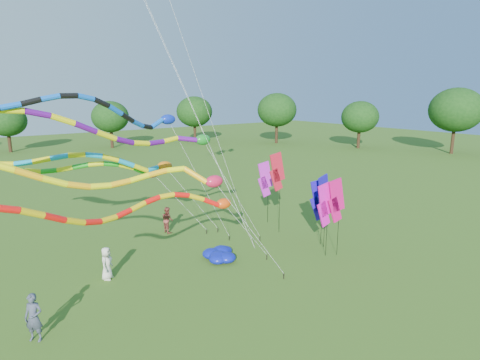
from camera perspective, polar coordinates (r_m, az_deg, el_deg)
ground at (r=18.81m, az=3.88°, el=-15.95°), size 160.00×160.00×0.00m
tree_ring at (r=22.03m, az=12.93°, el=2.63°), size 115.48×121.06×9.66m
tube_kite_red at (r=16.56m, az=-12.39°, el=-3.72°), size 12.91×2.42×6.38m
tube_kite_orange at (r=15.42m, az=-17.74°, el=0.59°), size 14.28×2.01×7.79m
tube_kite_purple at (r=18.35m, az=-17.78°, el=6.49°), size 16.41×1.50×9.05m
tube_kite_blue at (r=18.12m, az=-18.50°, el=8.99°), size 13.36×2.74×9.46m
tube_kite_cyan at (r=22.51m, az=-21.01°, el=2.41°), size 14.70×2.12×7.35m
tube_kite_green at (r=23.47m, az=-22.32°, el=1.78°), size 14.05×3.11×7.08m
banner_pole_blue_b at (r=23.26m, az=11.79°, el=-2.22°), size 1.16×0.23×4.41m
banner_pole_blue_a at (r=23.82m, az=11.13°, el=-2.79°), size 1.11×0.51×4.03m
banner_pole_violet at (r=27.33m, az=3.57°, el=0.09°), size 1.16×0.30×4.36m
banner_pole_magenta_a at (r=22.12m, az=11.97°, el=-3.49°), size 1.16×0.13×4.23m
banner_pole_magenta_b at (r=22.32m, az=13.53°, el=-2.88°), size 1.16×0.26×4.43m
banner_pole_red at (r=25.22m, az=5.29°, el=1.13°), size 1.16×0.24×5.28m
blue_nylon_heap at (r=22.41m, az=-1.79°, el=-10.39°), size 1.38×1.79×0.56m
person_a at (r=20.82m, az=-18.44°, el=-11.19°), size 0.91×0.94×1.63m
person_b at (r=17.11m, az=-27.28°, el=-17.00°), size 0.79×0.77×1.84m
person_c at (r=26.43m, az=-10.28°, el=-5.57°), size 0.69×0.86×1.70m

